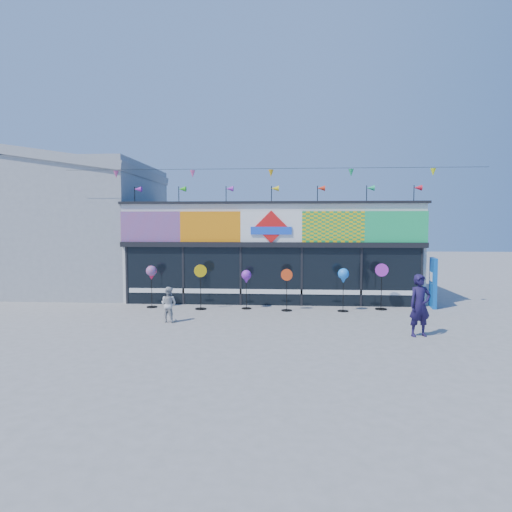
# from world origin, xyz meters

# --- Properties ---
(ground) EXTENTS (80.00, 80.00, 0.00)m
(ground) POSITION_xyz_m (0.00, 0.00, 0.00)
(ground) COLOR slate
(ground) RESTS_ON ground
(kite_shop) EXTENTS (16.00, 5.70, 5.31)m
(kite_shop) POSITION_xyz_m (0.00, 5.94, 2.05)
(kite_shop) COLOR white
(kite_shop) RESTS_ON ground
(neighbour_building) EXTENTS (8.18, 7.20, 6.87)m
(neighbour_building) POSITION_xyz_m (-10.00, 7.00, 3.20)
(neighbour_building) COLOR #9A9C9F
(neighbour_building) RESTS_ON ground
(blue_sign) EXTENTS (0.27, 0.97, 1.91)m
(blue_sign) POSITION_xyz_m (6.23, 3.38, 0.96)
(blue_sign) COLOR #0B53AD
(blue_sign) RESTS_ON ground
(spinner_0) EXTENTS (0.41, 0.41, 1.62)m
(spinner_0) POSITION_xyz_m (-4.57, 2.67, 1.29)
(spinner_0) COLOR black
(spinner_0) RESTS_ON ground
(spinner_1) EXTENTS (0.45, 0.43, 1.69)m
(spinner_1) POSITION_xyz_m (-2.62, 2.41, 0.89)
(spinner_1) COLOR black
(spinner_1) RESTS_ON ground
(spinner_2) EXTENTS (0.37, 0.37, 1.48)m
(spinner_2) POSITION_xyz_m (-0.91, 2.61, 1.18)
(spinner_2) COLOR black
(spinner_2) RESTS_ON ground
(spinner_3) EXTENTS (0.43, 0.40, 1.56)m
(spinner_3) POSITION_xyz_m (0.62, 2.31, 0.82)
(spinner_3) COLOR black
(spinner_3) RESTS_ON ground
(spinner_4) EXTENTS (0.40, 0.40, 1.59)m
(spinner_4) POSITION_xyz_m (2.68, 2.33, 1.27)
(spinner_4) COLOR black
(spinner_4) RESTS_ON ground
(spinner_5) EXTENTS (0.49, 0.44, 1.73)m
(spinner_5) POSITION_xyz_m (4.16, 2.80, 0.92)
(spinner_5) COLOR black
(spinner_5) RESTS_ON ground
(adult_man) EXTENTS (0.74, 0.58, 1.78)m
(adult_man) POSITION_xyz_m (4.40, -1.29, 0.89)
(adult_man) COLOR #1A123A
(adult_man) RESTS_ON ground
(child) EXTENTS (0.64, 0.49, 1.16)m
(child) POSITION_xyz_m (-3.24, 0.14, 0.58)
(child) COLOR #B8B8B8
(child) RESTS_ON ground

